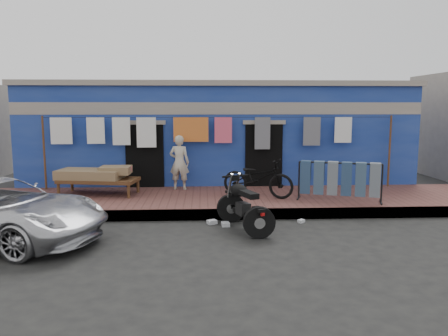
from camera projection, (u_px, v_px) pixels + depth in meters
ground at (229, 240)px, 8.59m from camera, size 80.00×80.00×0.00m
sidewalk at (222, 201)px, 11.54m from camera, size 28.00×3.00×0.25m
curb at (225, 214)px, 10.10m from camera, size 28.00×0.10×0.25m
building at (217, 133)px, 15.26m from camera, size 12.20×5.20×3.36m
clothesline at (198, 134)px, 12.51m from camera, size 10.06×0.06×2.10m
seated_person at (179, 162)px, 12.40m from camera, size 0.62×0.47×1.56m
bicycle at (258, 174)px, 11.39m from camera, size 2.01×1.46×1.23m
motorcycle at (244, 204)px, 9.24m from camera, size 1.73×2.11×1.11m
charpoy at (99, 181)px, 11.75m from camera, size 2.50×1.74×0.73m
jeans_rack at (339, 181)px, 10.95m from camera, size 2.38×1.72×1.02m
litter_a at (212, 222)px, 9.75m from camera, size 0.25×0.23×0.09m
litter_b at (301, 221)px, 9.85m from camera, size 0.18×0.17×0.07m
litter_c at (226, 224)px, 9.58m from camera, size 0.19×0.23×0.08m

